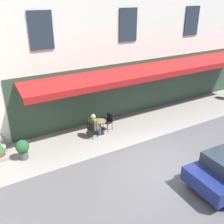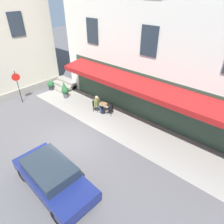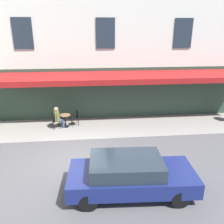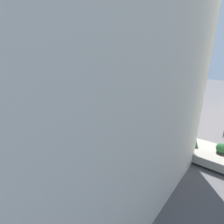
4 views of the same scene
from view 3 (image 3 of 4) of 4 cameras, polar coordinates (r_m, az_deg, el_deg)
ground_plane at (r=10.57m, az=-8.53°, el=-11.10°), size 70.00×70.00×0.00m
sidewalk_cafe_terrace at (r=13.84m, az=5.63°, el=-3.29°), size 20.50×3.20×0.01m
cafe_building_facade at (r=19.01m, az=4.99°, el=25.91°), size 20.00×10.70×15.00m
cafe_table_mid_terrace at (r=13.67m, az=-11.47°, el=-1.69°), size 0.60×0.60×0.75m
cafe_chair_black_under_awning at (r=13.55m, az=-14.08°, el=-1.83°), size 0.50×0.50×0.91m
cafe_chair_black_near_door at (r=13.77m, az=-8.91°, el=-1.12°), size 0.50×0.50×0.91m
seated_patron_in_olive at (r=13.53m, az=-13.24°, el=-1.14°), size 0.60×0.62×1.29m
parked_car_navy at (r=8.16m, az=4.49°, el=-15.15°), size 4.39×2.02×1.33m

